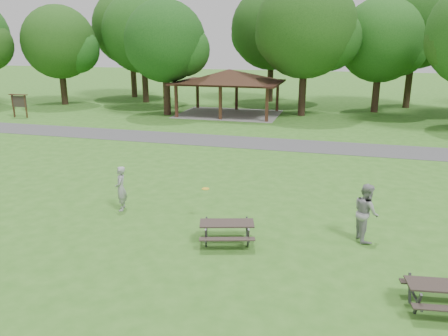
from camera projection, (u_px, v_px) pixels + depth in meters
ground at (161, 239)px, 13.92m from camera, size 160.00×160.00×0.00m
asphalt_path at (251, 143)px, 26.87m from camera, size 120.00×3.20×0.02m
pavilion at (229, 78)px, 36.27m from camera, size 8.60×7.01×3.76m
notice_board at (19, 101)px, 35.24m from camera, size 1.60×0.30×1.88m
tree_row_b at (60, 44)px, 41.20m from camera, size 7.14×6.80×9.28m
tree_row_c at (144, 35)px, 42.43m from camera, size 8.19×7.80×10.67m
tree_row_d at (166, 44)px, 35.38m from camera, size 6.93×6.60×9.27m
tree_row_e at (307, 31)px, 34.63m from camera, size 8.40×8.00×11.02m
tree_row_f at (382, 43)px, 36.63m from camera, size 7.35×7.00×9.55m
tree_deep_a at (132, 29)px, 46.26m from camera, size 8.40×8.00×11.38m
tree_deep_b at (273, 31)px, 43.02m from camera, size 8.40×8.00×11.13m
tree_deep_c at (417, 24)px, 38.66m from camera, size 8.82×8.40×11.90m
picnic_table_middle at (227, 227)px, 13.48m from camera, size 1.97×1.74×0.72m
picnic_table_far at (443, 291)px, 10.11m from camera, size 1.77×1.50×0.70m
frisbee_in_flight at (206, 189)px, 15.06m from camera, size 0.33×0.33×0.02m
frisbee_thrower at (121, 188)px, 16.08m from camera, size 0.59×0.71×1.67m
frisbee_catcher at (366, 212)px, 13.64m from camera, size 0.97×1.09×1.85m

